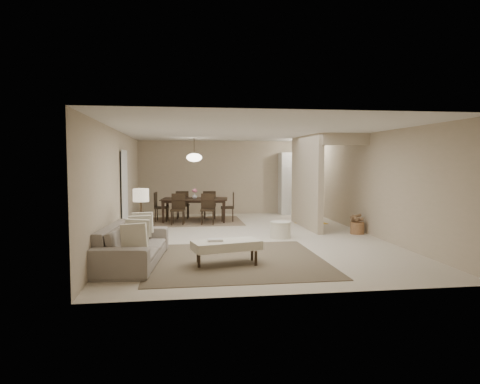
{
  "coord_description": "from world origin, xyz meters",
  "views": [
    {
      "loc": [
        -1.61,
        -10.05,
        1.82
      ],
      "look_at": [
        -0.15,
        0.4,
        1.05
      ],
      "focal_mm": 32.0,
      "sensor_mm": 36.0,
      "label": 1
    }
  ],
  "objects": [
    {
      "name": "dining_rug",
      "position": [
        -1.19,
        2.76,
        0.01
      ],
      "size": [
        2.8,
        2.1,
        0.01
      ],
      "primitive_type": "cube",
      "color": "#876F54",
      "rests_on": "floor"
    },
    {
      "name": "flush_light",
      "position": [
        2.3,
        3.2,
        2.46
      ],
      "size": [
        0.44,
        0.44,
        0.05
      ],
      "primitive_type": "cylinder",
      "color": "white",
      "rests_on": "ceiling"
    },
    {
      "name": "pendant_light",
      "position": [
        -1.19,
        2.76,
        1.92
      ],
      "size": [
        0.46,
        0.46,
        0.71
      ],
      "color": "#45321D",
      "rests_on": "ceiling"
    },
    {
      "name": "ottoman_bench",
      "position": [
        -0.82,
        -2.69,
        0.34
      ],
      "size": [
        1.27,
        0.81,
        0.42
      ],
      "rotation": [
        0.0,
        0.0,
        0.24
      ],
      "color": "white",
      "rests_on": "living_rug"
    },
    {
      "name": "round_pouf",
      "position": [
        0.73,
        -0.27,
        0.19
      ],
      "size": [
        0.49,
        0.49,
        0.38
      ],
      "primitive_type": "cylinder",
      "color": "white",
      "rests_on": "floor"
    },
    {
      "name": "doorway",
      "position": [
        -2.97,
        0.6,
        1.02
      ],
      "size": [
        0.04,
        0.9,
        2.04
      ],
      "primitive_type": "cube",
      "color": "black",
      "rests_on": "floor"
    },
    {
      "name": "partition",
      "position": [
        1.8,
        1.25,
        1.25
      ],
      "size": [
        0.15,
        2.5,
        2.5
      ],
      "primitive_type": "cube",
      "color": "tan",
      "rests_on": "floor"
    },
    {
      "name": "sofa",
      "position": [
        -2.45,
        -2.39,
        0.35
      ],
      "size": [
        2.45,
        1.17,
        0.69
      ],
      "primitive_type": "imported",
      "rotation": [
        0.0,
        0.0,
        1.47
      ],
      "color": "gray",
      "rests_on": "floor"
    },
    {
      "name": "dining_chairs",
      "position": [
        -1.19,
        2.76,
        0.44
      ],
      "size": [
        2.4,
        1.84,
        0.88
      ],
      "color": "black",
      "rests_on": "dining_rug"
    },
    {
      "name": "living_rug",
      "position": [
        -0.62,
        -2.39,
        0.01
      ],
      "size": [
        3.2,
        3.2,
        0.01
      ],
      "primitive_type": "cube",
      "color": "brown",
      "rests_on": "floor"
    },
    {
      "name": "side_table",
      "position": [
        -2.4,
        -1.3,
        0.25
      ],
      "size": [
        0.52,
        0.52,
        0.5
      ],
      "primitive_type": "cube",
      "rotation": [
        0.0,
        0.0,
        -0.15
      ],
      "color": "black",
      "rests_on": "floor"
    },
    {
      "name": "table_lamp",
      "position": [
        -2.4,
        -1.3,
        1.06
      ],
      "size": [
        0.32,
        0.32,
        0.76
      ],
      "color": "#45321D",
      "rests_on": "side_table"
    },
    {
      "name": "pantry_cabinet",
      "position": [
        2.35,
        4.15,
        1.05
      ],
      "size": [
        1.2,
        0.55,
        2.1
      ],
      "primitive_type": "cube",
      "color": "white",
      "rests_on": "floor"
    },
    {
      "name": "wicker_basket",
      "position": [
        2.75,
        0.0,
        0.15
      ],
      "size": [
        0.44,
        0.44,
        0.29
      ],
      "primitive_type": "cylinder",
      "rotation": [
        0.0,
        0.0,
        0.36
      ],
      "color": "brown",
      "rests_on": "floor"
    },
    {
      "name": "back_wall",
      "position": [
        0.0,
        4.5,
        1.25
      ],
      "size": [
        6.0,
        0.0,
        6.0
      ],
      "primitive_type": "plane",
      "rotation": [
        1.57,
        0.0,
        0.0
      ],
      "color": "tan",
      "rests_on": "floor"
    },
    {
      "name": "right_wall",
      "position": [
        3.0,
        0.0,
        1.25
      ],
      "size": [
        0.0,
        9.0,
        9.0
      ],
      "primitive_type": "plane",
      "rotation": [
        1.57,
        0.0,
        -1.57
      ],
      "color": "tan",
      "rests_on": "floor"
    },
    {
      "name": "dining_table",
      "position": [
        -1.19,
        2.76,
        0.34
      ],
      "size": [
        2.07,
        1.31,
        0.69
      ],
      "primitive_type": "imported",
      "rotation": [
        0.0,
        0.0,
        -0.11
      ],
      "color": "black",
      "rests_on": "dining_rug"
    },
    {
      "name": "ceiling",
      "position": [
        0.0,
        0.0,
        2.5
      ],
      "size": [
        9.0,
        9.0,
        0.0
      ],
      "primitive_type": "plane",
      "rotation": [
        3.14,
        0.0,
        0.0
      ],
      "color": "white",
      "rests_on": "back_wall"
    },
    {
      "name": "floor",
      "position": [
        0.0,
        0.0,
        0.0
      ],
      "size": [
        9.0,
        9.0,
        0.0
      ],
      "primitive_type": "plane",
      "color": "beige",
      "rests_on": "ground"
    },
    {
      "name": "vase",
      "position": [
        -1.19,
        2.76,
        0.77
      ],
      "size": [
        0.2,
        0.2,
        0.16
      ],
      "primitive_type": "imported",
      "rotation": [
        0.0,
        0.0,
        0.4
      ],
      "color": "silver",
      "rests_on": "dining_table"
    },
    {
      "name": "yellow_mat",
      "position": [
        2.16,
        1.89,
        0.01
      ],
      "size": [
        0.93,
        0.67,
        0.01
      ],
      "primitive_type": "cube",
      "rotation": [
        0.0,
        0.0,
        0.19
      ],
      "color": "gold",
      "rests_on": "floor"
    },
    {
      "name": "left_wall",
      "position": [
        -3.0,
        0.0,
        1.25
      ],
      "size": [
        0.0,
        9.0,
        9.0
      ],
      "primitive_type": "plane",
      "rotation": [
        1.57,
        0.0,
        1.57
      ],
      "color": "tan",
      "rests_on": "floor"
    }
  ]
}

